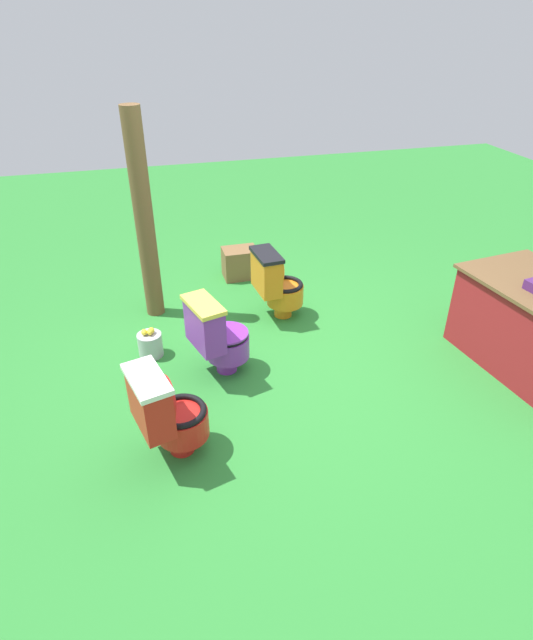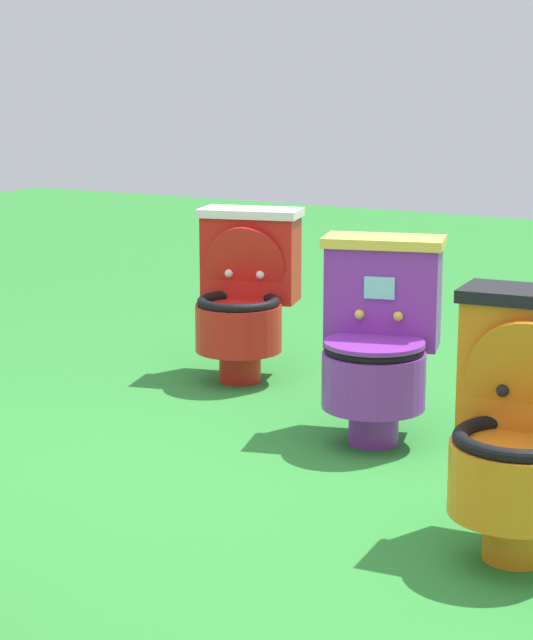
% 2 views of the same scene
% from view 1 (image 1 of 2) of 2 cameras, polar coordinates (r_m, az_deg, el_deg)
% --- Properties ---
extents(ground, '(14.00, 14.00, 0.00)m').
position_cam_1_polar(ground, '(4.69, 2.54, -4.21)').
color(ground, '#2D8433').
extents(toilet_orange, '(0.45, 0.52, 0.73)m').
position_cam_1_polar(toilet_orange, '(5.11, 1.13, 4.01)').
color(toilet_orange, orange).
rests_on(toilet_orange, ground).
extents(toilet_red, '(0.51, 0.58, 0.73)m').
position_cam_1_polar(toilet_red, '(3.60, -10.89, -10.12)').
color(toilet_red, red).
rests_on(toilet_red, ground).
extents(toilet_purple, '(0.52, 0.58, 0.73)m').
position_cam_1_polar(toilet_purple, '(4.32, -5.44, -1.82)').
color(toilet_purple, purple).
rests_on(toilet_purple, ground).
extents(wooden_post, '(0.18, 0.18, 2.03)m').
position_cam_1_polar(wooden_post, '(5.07, -13.42, 10.81)').
color(wooden_post, brown).
rests_on(wooden_post, ground).
extents(small_crate, '(0.29, 0.39, 0.35)m').
position_cam_1_polar(small_crate, '(6.03, -2.94, 6.34)').
color(small_crate, brown).
rests_on(small_crate, ground).
extents(lemon_bucket, '(0.22, 0.22, 0.28)m').
position_cam_1_polar(lemon_bucket, '(4.77, -12.77, -2.61)').
color(lemon_bucket, '#B7B7BF').
rests_on(lemon_bucket, ground).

